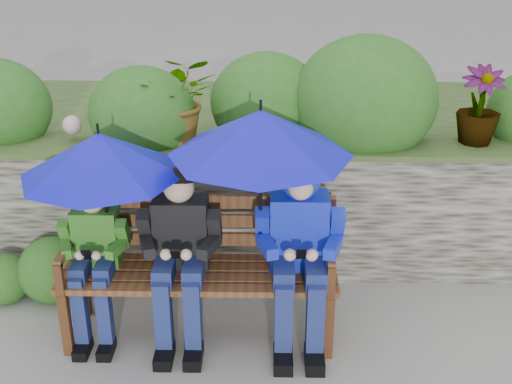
{
  "coord_description": "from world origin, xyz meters",
  "views": [
    {
      "loc": [
        0.07,
        -3.65,
        2.6
      ],
      "look_at": [
        0.0,
        0.1,
        0.95
      ],
      "focal_mm": 45.0,
      "sensor_mm": 36.0,
      "label": 1
    }
  ],
  "objects_px": {
    "boy_left": "(94,254)",
    "boy_middle": "(180,249)",
    "umbrella_left": "(100,155)",
    "park_bench": "(200,259)",
    "umbrella_right": "(261,133)",
    "boy_right": "(299,240)"
  },
  "relations": [
    {
      "from": "boy_middle",
      "to": "umbrella_left",
      "type": "distance_m",
      "value": 0.76
    },
    {
      "from": "park_bench",
      "to": "boy_middle",
      "type": "bearing_deg",
      "value": -142.92
    },
    {
      "from": "boy_middle",
      "to": "boy_left",
      "type": "bearing_deg",
      "value": 178.75
    },
    {
      "from": "boy_right",
      "to": "umbrella_right",
      "type": "relative_size",
      "value": 1.09
    },
    {
      "from": "boy_right",
      "to": "umbrella_left",
      "type": "height_order",
      "value": "umbrella_left"
    },
    {
      "from": "park_bench",
      "to": "boy_right",
      "type": "relative_size",
      "value": 1.46
    },
    {
      "from": "umbrella_right",
      "to": "boy_left",
      "type": "bearing_deg",
      "value": -179.8
    },
    {
      "from": "boy_left",
      "to": "boy_middle",
      "type": "xyz_separation_m",
      "value": [
        0.55,
        -0.01,
        0.05
      ]
    },
    {
      "from": "park_bench",
      "to": "umbrella_left",
      "type": "xyz_separation_m",
      "value": [
        -0.57,
        -0.01,
        0.72
      ]
    },
    {
      "from": "boy_right",
      "to": "umbrella_right",
      "type": "height_order",
      "value": "umbrella_right"
    },
    {
      "from": "boy_middle",
      "to": "boy_right",
      "type": "relative_size",
      "value": 0.96
    },
    {
      "from": "boy_left",
      "to": "boy_middle",
      "type": "height_order",
      "value": "boy_middle"
    },
    {
      "from": "park_bench",
      "to": "umbrella_left",
      "type": "bearing_deg",
      "value": -178.54
    },
    {
      "from": "boy_middle",
      "to": "umbrella_right",
      "type": "height_order",
      "value": "umbrella_right"
    },
    {
      "from": "park_bench",
      "to": "umbrella_left",
      "type": "relative_size",
      "value": 1.75
    },
    {
      "from": "boy_left",
      "to": "umbrella_left",
      "type": "distance_m",
      "value": 0.66
    },
    {
      "from": "park_bench",
      "to": "umbrella_right",
      "type": "relative_size",
      "value": 1.59
    },
    {
      "from": "boy_middle",
      "to": "boy_right",
      "type": "bearing_deg",
      "value": 0.65
    },
    {
      "from": "boy_left",
      "to": "umbrella_left",
      "type": "bearing_deg",
      "value": 33.92
    },
    {
      "from": "boy_middle",
      "to": "boy_right",
      "type": "distance_m",
      "value": 0.75
    },
    {
      "from": "park_bench",
      "to": "umbrella_right",
      "type": "distance_m",
      "value": 0.97
    },
    {
      "from": "park_bench",
      "to": "boy_middle",
      "type": "distance_m",
      "value": 0.19
    }
  ]
}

